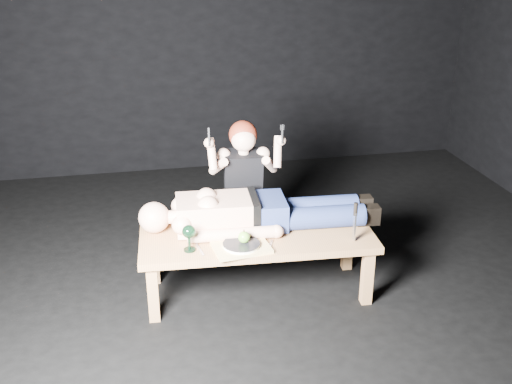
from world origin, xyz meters
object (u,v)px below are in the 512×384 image
kneeling_woman (243,187)px  goblet (189,238)px  carving_knife (355,222)px  lying_man (262,208)px  serving_tray (241,247)px  table (257,264)px

kneeling_woman → goblet: size_ratio=6.32×
kneeling_woman → carving_knife: (0.61, -0.78, 0.01)m
lying_man → serving_tray: (-0.20, -0.31, -0.13)m
goblet → carving_knife: (1.09, -0.08, 0.05)m
lying_man → goblet: bearing=-149.9°
table → lying_man: size_ratio=0.96×
table → lying_man: (0.06, 0.14, 0.36)m
table → serving_tray: 0.32m
serving_tray → table: bearing=50.2°
carving_knife → goblet: bearing=179.0°
goblet → carving_knife: 1.09m
kneeling_woman → goblet: bearing=-119.0°
lying_man → kneeling_woman: size_ratio=1.44×
goblet → serving_tray: bearing=-7.7°
table → carving_knife: bearing=-15.4°
goblet → carving_knife: carving_knife is taller
lying_man → carving_knife: bearing=-29.1°
serving_tray → goblet: goblet is taller
kneeling_woman → carving_knife: bearing=-46.3°
lying_man → kneeling_woman: bearing=101.0°
kneeling_woman → serving_tray: size_ratio=3.20×
lying_man → table: bearing=-109.0°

